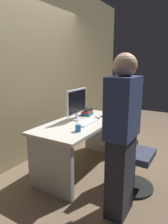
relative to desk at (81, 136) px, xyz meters
The scene contains 12 objects.
ground_plane 0.51m from the desk, ahead, with size 9.00×9.00×0.00m, color brown.
wall_back 1.37m from the desk, 90.00° to the left, with size 6.40×0.10×3.00m, color #8C7F5B.
desk is the anchor object (origin of this frame).
office_chair 0.77m from the desk, 95.58° to the right, with size 0.52×0.52×0.94m.
person_at_desk 1.07m from the desk, 125.29° to the right, with size 0.40×0.24×1.64m.
monitor 0.50m from the desk, 57.02° to the left, with size 0.54×0.15×0.46m.
keyboard 0.26m from the desk, 93.43° to the right, with size 0.43×0.13×0.02m, color white.
mouse 0.41m from the desk, 20.79° to the right, with size 0.06×0.10×0.03m, color white.
cup_near_keyboard 0.51m from the desk, 153.14° to the right, with size 0.07×0.07×0.09m, color #3372B2.
book_stack 0.50m from the desk, 18.17° to the left, with size 0.24×0.20×0.11m.
cell_phone 0.49m from the desk, 21.37° to the right, with size 0.07×0.14×0.01m, color black.
handbag 1.00m from the desk, 33.45° to the right, with size 0.34×0.14×0.38m.
Camera 1 is at (-2.39, -1.48, 1.54)m, focal length 32.64 mm.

